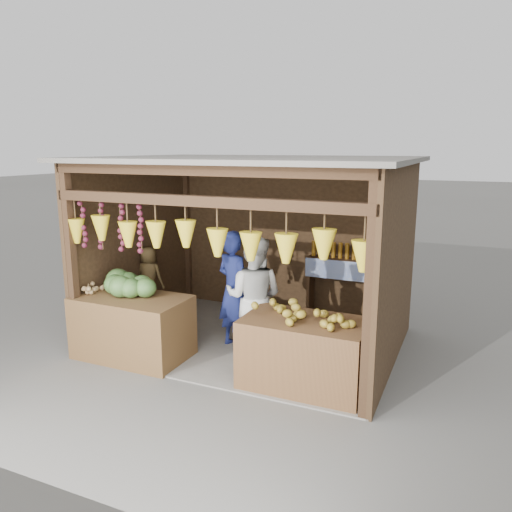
{
  "coord_description": "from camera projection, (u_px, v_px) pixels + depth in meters",
  "views": [
    {
      "loc": [
        2.82,
        -6.26,
        2.78
      ],
      "look_at": [
        0.11,
        -0.1,
        1.32
      ],
      "focal_mm": 35.0,
      "sensor_mm": 36.0,
      "label": 1
    }
  ],
  "objects": [
    {
      "name": "ground",
      "position": [
        252.0,
        342.0,
        7.3
      ],
      "size": [
        80.0,
        80.0,
        0.0
      ],
      "primitive_type": "plane",
      "color": "#514F49",
      "rests_on": "ground"
    },
    {
      "name": "stall_structure",
      "position": [
        248.0,
        230.0,
        6.92
      ],
      "size": [
        4.3,
        3.3,
        2.66
      ],
      "color": "slate",
      "rests_on": "ground"
    },
    {
      "name": "back_shelf",
      "position": [
        346.0,
        271.0,
        7.85
      ],
      "size": [
        1.25,
        0.32,
        1.32
      ],
      "color": "#382314",
      "rests_on": "ground"
    },
    {
      "name": "counter_left",
      "position": [
        133.0,
        327.0,
        6.71
      ],
      "size": [
        1.5,
        0.85,
        0.84
      ],
      "primitive_type": "cube",
      "color": "#50351A",
      "rests_on": "ground"
    },
    {
      "name": "counter_right",
      "position": [
        304.0,
        354.0,
        5.86
      ],
      "size": [
        1.45,
        0.85,
        0.83
      ],
      "primitive_type": "cube",
      "color": "#4A2E18",
      "rests_on": "ground"
    },
    {
      "name": "stool",
      "position": [
        151.0,
        315.0,
        8.02
      ],
      "size": [
        0.31,
        0.31,
        0.29
      ],
      "primitive_type": "cube",
      "color": "black",
      "rests_on": "ground"
    },
    {
      "name": "man_standing",
      "position": [
        234.0,
        290.0,
        6.93
      ],
      "size": [
        0.73,
        0.62,
        1.68
      ],
      "primitive_type": "imported",
      "rotation": [
        0.0,
        0.0,
        2.71
      ],
      "color": "navy",
      "rests_on": "ground"
    },
    {
      "name": "woman_standing",
      "position": [
        254.0,
        297.0,
        6.67
      ],
      "size": [
        0.87,
        0.72,
        1.66
      ],
      "primitive_type": "imported",
      "rotation": [
        0.0,
        0.0,
        3.26
      ],
      "color": "silver",
      "rests_on": "ground"
    },
    {
      "name": "vendor_seated",
      "position": [
        149.0,
        277.0,
        7.88
      ],
      "size": [
        0.49,
        0.33,
        0.98
      ],
      "primitive_type": "imported",
      "rotation": [
        0.0,
        0.0,
        3.18
      ],
      "color": "brown",
      "rests_on": "stool"
    },
    {
      "name": "melon_pile",
      "position": [
        129.0,
        283.0,
        6.69
      ],
      "size": [
        1.0,
        0.5,
        0.32
      ],
      "primitive_type": null,
      "color": "#124416",
      "rests_on": "counter_left"
    },
    {
      "name": "tanfruit_pile",
      "position": [
        91.0,
        287.0,
        6.85
      ],
      "size": [
        0.34,
        0.4,
        0.13
      ],
      "primitive_type": null,
      "color": "tan",
      "rests_on": "counter_left"
    },
    {
      "name": "mango_pile",
      "position": [
        305.0,
        311.0,
        5.73
      ],
      "size": [
        1.4,
        0.64,
        0.22
      ],
      "primitive_type": null,
      "color": "#A95B16",
      "rests_on": "counter_right"
    }
  ]
}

